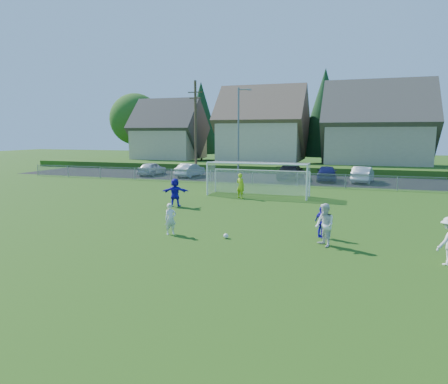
# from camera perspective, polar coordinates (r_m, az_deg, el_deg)

# --- Properties ---
(ground) EXTENTS (160.00, 160.00, 0.00)m
(ground) POSITION_cam_1_polar(r_m,az_deg,el_deg) (14.96, -9.89, -9.62)
(ground) COLOR #193D0C
(ground) RESTS_ON ground
(asphalt_lot) EXTENTS (60.00, 60.00, 0.00)m
(asphalt_lot) POSITION_cam_1_polar(r_m,az_deg,el_deg) (40.82, 8.70, 1.88)
(asphalt_lot) COLOR black
(asphalt_lot) RESTS_ON ground
(grass_embankment) EXTENTS (70.00, 6.00, 0.80)m
(grass_embankment) POSITION_cam_1_polar(r_m,az_deg,el_deg) (48.16, 10.24, 3.31)
(grass_embankment) COLOR #1E420F
(grass_embankment) RESTS_ON ground
(soccer_ball) EXTENTS (0.22, 0.22, 0.22)m
(soccer_ball) POSITION_cam_1_polar(r_m,az_deg,el_deg) (17.67, 0.26, -6.30)
(soccer_ball) COLOR white
(soccer_ball) RESTS_ON ground
(player_white_a) EXTENTS (0.62, 0.61, 1.44)m
(player_white_a) POSITION_cam_1_polar(r_m,az_deg,el_deg) (18.40, -7.65, -3.83)
(player_white_a) COLOR silver
(player_white_a) RESTS_ON ground
(player_white_b) EXTENTS (1.04, 1.09, 1.77)m
(player_white_b) POSITION_cam_1_polar(r_m,az_deg,el_deg) (16.80, 14.18, -4.61)
(player_white_b) COLOR silver
(player_white_b) RESTS_ON ground
(player_blue_a) EXTENTS (0.83, 0.84, 1.42)m
(player_blue_a) POSITION_cam_1_polar(r_m,az_deg,el_deg) (18.15, 13.79, -4.19)
(player_blue_a) COLOR #2213BA
(player_blue_a) RESTS_ON ground
(player_blue_b) EXTENTS (1.74, 1.03, 1.78)m
(player_blue_b) POSITION_cam_1_polar(r_m,az_deg,el_deg) (25.33, -7.00, -0.05)
(player_blue_b) COLOR #2213BA
(player_blue_b) RESTS_ON ground
(goalkeeper) EXTENTS (0.76, 0.64, 1.78)m
(goalkeeper) POSITION_cam_1_polar(r_m,az_deg,el_deg) (28.27, 2.37, 0.89)
(goalkeeper) COLOR #B3DB19
(goalkeeper) RESTS_ON ground
(car_a) EXTENTS (1.80, 4.23, 1.43)m
(car_a) POSITION_cam_1_polar(r_m,az_deg,el_deg) (44.62, -10.23, 3.31)
(car_a) COLOR silver
(car_a) RESTS_ON ground
(car_b) EXTENTS (1.88, 4.35, 1.39)m
(car_b) POSITION_cam_1_polar(r_m,az_deg,el_deg) (42.48, -4.86, 3.14)
(car_b) COLOR silver
(car_b) RESTS_ON ground
(car_d) EXTENTS (2.22, 5.41, 1.57)m
(car_d) POSITION_cam_1_polar(r_m,az_deg,el_deg) (40.04, 9.54, 2.85)
(car_d) COLOR black
(car_d) RESTS_ON ground
(car_e) EXTENTS (2.15, 4.67, 1.55)m
(car_e) POSITION_cam_1_polar(r_m,az_deg,el_deg) (39.64, 14.46, 2.64)
(car_e) COLOR #171B51
(car_e) RESTS_ON ground
(car_f) EXTENTS (2.16, 4.72, 1.50)m
(car_f) POSITION_cam_1_polar(r_m,az_deg,el_deg) (39.54, 19.21, 2.38)
(car_f) COLOR silver
(car_f) RESTS_ON ground
(soccer_goal) EXTENTS (7.42, 1.90, 2.50)m
(soccer_goal) POSITION_cam_1_polar(r_m,az_deg,el_deg) (29.49, 4.96, 2.62)
(soccer_goal) COLOR white
(soccer_goal) RESTS_ON ground
(chainlink_fence) EXTENTS (52.06, 0.06, 1.20)m
(chainlink_fence) POSITION_cam_1_polar(r_m,az_deg,el_deg) (35.38, 7.20, 1.92)
(chainlink_fence) COLOR gray
(chainlink_fence) RESTS_ON ground
(streetlight) EXTENTS (1.38, 0.18, 9.00)m
(streetlight) POSITION_cam_1_polar(r_m,az_deg,el_deg) (40.10, 2.14, 8.78)
(streetlight) COLOR slate
(streetlight) RESTS_ON ground
(utility_pole) EXTENTS (1.60, 0.26, 10.00)m
(utility_pole) POSITION_cam_1_polar(r_m,az_deg,el_deg) (42.73, -4.07, 9.15)
(utility_pole) COLOR #473321
(utility_pole) RESTS_ON ground
(houses_row) EXTENTS (53.90, 11.45, 13.27)m
(houses_row) POSITION_cam_1_polar(r_m,az_deg,el_deg) (55.23, 13.64, 11.05)
(houses_row) COLOR tan
(houses_row) RESTS_ON ground
(tree_row) EXTENTS (65.98, 12.36, 13.80)m
(tree_row) POSITION_cam_1_polar(r_m,az_deg,el_deg) (61.53, 13.26, 10.37)
(tree_row) COLOR #382616
(tree_row) RESTS_ON ground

